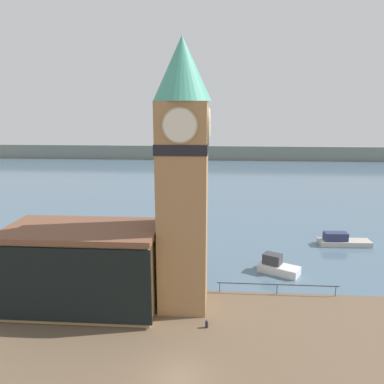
{
  "coord_description": "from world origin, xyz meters",
  "views": [
    {
      "loc": [
        2.53,
        -22.26,
        18.31
      ],
      "look_at": [
        0.43,
        7.54,
        11.58
      ],
      "focal_mm": 35.0,
      "sensor_mm": 36.0,
      "label": 1
    }
  ],
  "objects_px": {
    "clock_tower": "(183,172)",
    "mooring_bollard_near": "(207,324)",
    "boat_far": "(341,241)",
    "mooring_bollard_far": "(202,301)",
    "pier_building": "(83,268)",
    "boat_near": "(277,266)"
  },
  "relations": [
    {
      "from": "clock_tower",
      "to": "pier_building",
      "type": "height_order",
      "value": "clock_tower"
    },
    {
      "from": "boat_far",
      "to": "mooring_bollard_near",
      "type": "height_order",
      "value": "boat_far"
    },
    {
      "from": "boat_near",
      "to": "mooring_bollard_near",
      "type": "xyz_separation_m",
      "value": [
        -7.62,
        -11.5,
        -0.41
      ]
    },
    {
      "from": "clock_tower",
      "to": "mooring_bollard_near",
      "type": "distance_m",
      "value": 13.19
    },
    {
      "from": "boat_far",
      "to": "mooring_bollard_far",
      "type": "distance_m",
      "value": 25.13
    },
    {
      "from": "boat_near",
      "to": "boat_far",
      "type": "relative_size",
      "value": 0.7
    },
    {
      "from": "pier_building",
      "to": "mooring_bollard_far",
      "type": "distance_m",
      "value": 11.55
    },
    {
      "from": "boat_near",
      "to": "mooring_bollard_near",
      "type": "height_order",
      "value": "boat_near"
    },
    {
      "from": "pier_building",
      "to": "boat_near",
      "type": "relative_size",
      "value": 2.85
    },
    {
      "from": "boat_far",
      "to": "mooring_bollard_far",
      "type": "height_order",
      "value": "boat_far"
    },
    {
      "from": "pier_building",
      "to": "mooring_bollard_near",
      "type": "height_order",
      "value": "pier_building"
    },
    {
      "from": "pier_building",
      "to": "boat_near",
      "type": "height_order",
      "value": "pier_building"
    },
    {
      "from": "mooring_bollard_near",
      "to": "mooring_bollard_far",
      "type": "xyz_separation_m",
      "value": [
        -0.6,
        3.76,
        0.01
      ]
    },
    {
      "from": "pier_building",
      "to": "mooring_bollard_far",
      "type": "height_order",
      "value": "pier_building"
    },
    {
      "from": "clock_tower",
      "to": "mooring_bollard_far",
      "type": "xyz_separation_m",
      "value": [
        1.73,
        0.07,
        -12.43
      ]
    },
    {
      "from": "mooring_bollard_near",
      "to": "boat_far",
      "type": "bearing_deg",
      "value": 49.81
    },
    {
      "from": "boat_far",
      "to": "mooring_bollard_far",
      "type": "bearing_deg",
      "value": -138.7
    },
    {
      "from": "clock_tower",
      "to": "pier_building",
      "type": "bearing_deg",
      "value": -174.39
    },
    {
      "from": "clock_tower",
      "to": "mooring_bollard_near",
      "type": "height_order",
      "value": "clock_tower"
    },
    {
      "from": "boat_near",
      "to": "boat_far",
      "type": "bearing_deg",
      "value": 71.74
    },
    {
      "from": "clock_tower",
      "to": "mooring_bollard_near",
      "type": "bearing_deg",
      "value": -57.76
    },
    {
      "from": "clock_tower",
      "to": "mooring_bollard_far",
      "type": "height_order",
      "value": "clock_tower"
    }
  ]
}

